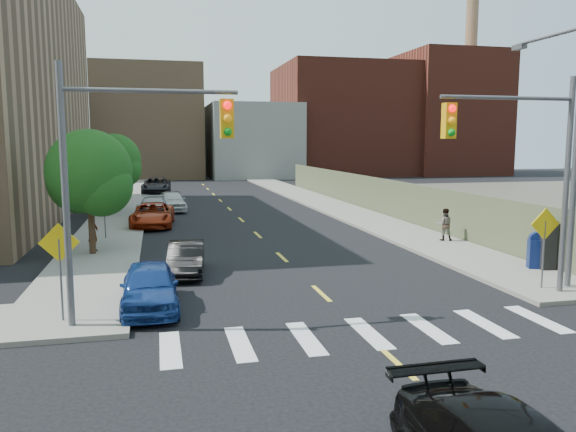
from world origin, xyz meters
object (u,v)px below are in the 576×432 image
parked_car_blue (150,286)px  mailbox (536,251)px  parked_car_red (153,215)px  parked_car_silver (153,208)px  parked_car_black (186,258)px  pedestrian_west (93,233)px  parked_car_grey (156,185)px  pedestrian_east (445,224)px  payphone (547,245)px  parked_car_maroon (171,202)px  parked_car_white (172,201)px

parked_car_blue → mailbox: mailbox is taller
parked_car_red → parked_car_silver: bearing=94.3°
parked_car_black → pedestrian_west: pedestrian_west is taller
parked_car_black → parked_car_red: size_ratio=0.73×
parked_car_grey → pedestrian_east: pedestrian_east is taller
parked_car_red → mailbox: mailbox is taller
mailbox → payphone: (0.28, -0.25, 0.24)m
pedestrian_west → parked_car_red: bearing=-1.2°
mailbox → payphone: bearing=-20.9°
parked_car_blue → parked_car_grey: parked_car_grey is taller
parked_car_red → parked_car_silver: parked_car_silver is taller
parked_car_blue → parked_car_maroon: parked_car_blue is taller
parked_car_black → parked_car_grey: parked_car_grey is taller
parked_car_silver → payphone: payphone is taller
parked_car_blue → pedestrian_west: size_ratio=2.45×
parked_car_black → parked_car_grey: 34.11m
mailbox → parked_car_black: bearing=-171.0°
parked_car_grey → parked_car_blue: bearing=-87.2°
mailbox → pedestrian_west: size_ratio=0.84×
parked_car_black → pedestrian_west: (-3.80, 4.67, 0.38)m
parked_car_grey → parked_car_white: bearing=-82.6°
parked_car_maroon → parked_car_grey: 13.69m
parked_car_maroon → pedestrian_east: pedestrian_east is taller
parked_car_black → parked_car_red: bearing=101.7°
parked_car_black → pedestrian_west: size_ratio=2.20×
parked_car_white → payphone: payphone is taller
parked_car_maroon → payphone: (13.40, -23.36, 0.46)m
parked_car_grey → pedestrian_west: 29.54m
parked_car_silver → parked_car_grey: parked_car_grey is taller
parked_car_silver → parked_car_maroon: bearing=77.5°
parked_car_red → parked_car_white: 7.32m
parked_car_blue → mailbox: bearing=5.9°
parked_car_grey → payphone: size_ratio=3.02×
parked_car_maroon → parked_car_black: bearing=-87.8°
parked_car_black → pedestrian_east: pedestrian_east is taller
parked_car_red → payphone: (14.70, -15.46, 0.37)m
parked_car_grey → parked_car_silver: bearing=-87.5°
payphone → parked_car_maroon: bearing=125.4°
payphone → pedestrian_east: (-0.69, 6.58, -0.13)m
parked_car_grey → payphone: bearing=-65.5°
pedestrian_west → mailbox: bearing=-97.0°
parked_car_blue → parked_car_black: (1.30, 4.29, -0.09)m
parked_car_black → payphone: bearing=-6.5°
parked_car_white → parked_car_grey: bearing=88.5°
parked_car_blue → parked_car_black: 4.48m
parked_car_maroon → parked_car_grey: parked_car_grey is taller
parked_car_silver → payphone: (14.70, -18.68, 0.37)m
pedestrian_west → parked_car_white: bearing=2.3°
parked_car_white → pedestrian_east: (12.71, -16.09, 0.20)m
parked_car_blue → payphone: bearing=4.8°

